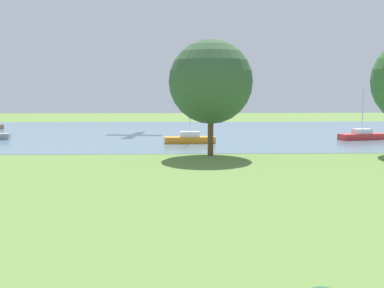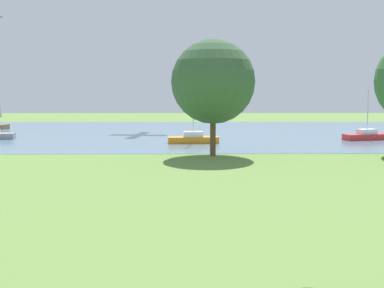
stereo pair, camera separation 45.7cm
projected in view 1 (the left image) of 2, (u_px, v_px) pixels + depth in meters
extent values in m
plane|color=olive|center=(161.00, 171.00, 29.92)|extent=(160.00, 160.00, 0.00)
cube|color=slate|center=(168.00, 132.00, 57.74)|extent=(140.00, 40.00, 0.02)
cube|color=red|center=(362.00, 137.00, 49.16)|extent=(5.02, 2.62, 0.60)
cube|color=white|center=(362.00, 131.00, 49.10)|extent=(2.01, 1.51, 0.50)
cylinder|color=silver|center=(363.00, 112.00, 48.88)|extent=(0.10, 0.10, 4.52)
cube|color=orange|center=(190.00, 140.00, 45.83)|extent=(4.90, 1.85, 0.60)
cube|color=white|center=(190.00, 134.00, 45.77)|extent=(1.88, 1.23, 0.50)
cylinder|color=silver|center=(190.00, 97.00, 45.39)|extent=(0.10, 0.10, 7.47)
cylinder|color=brown|center=(211.00, 133.00, 36.91)|extent=(0.44, 0.44, 3.42)
sphere|color=#375A38|center=(211.00, 82.00, 36.48)|extent=(6.41, 6.41, 6.41)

